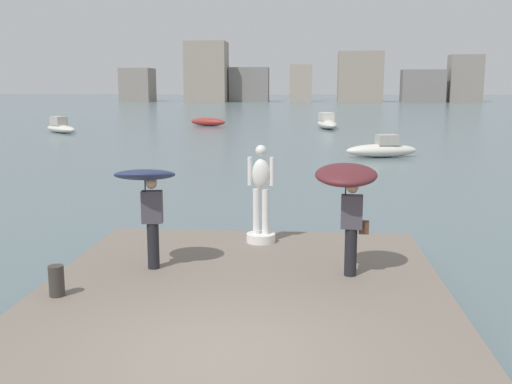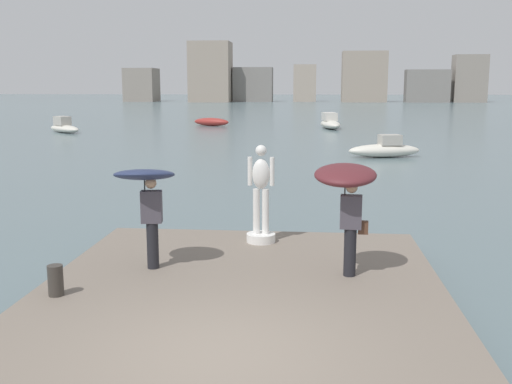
% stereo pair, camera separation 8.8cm
% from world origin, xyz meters
% --- Properties ---
extents(ground_plane, '(400.00, 400.00, 0.00)m').
position_xyz_m(ground_plane, '(0.00, 40.00, 0.00)').
color(ground_plane, slate).
extents(pier, '(6.96, 9.56, 0.40)m').
position_xyz_m(pier, '(0.00, 1.78, 0.20)').
color(pier, slate).
rests_on(pier, ground).
extents(statue_white_figure, '(0.63, 0.63, 2.14)m').
position_xyz_m(statue_white_figure, '(0.09, 5.58, 1.27)').
color(statue_white_figure, white).
rests_on(statue_white_figure, pier).
extents(onlooker_left, '(1.26, 1.27, 1.96)m').
position_xyz_m(onlooker_left, '(-1.86, 3.51, 1.92)').
color(onlooker_left, black).
rests_on(onlooker_left, pier).
extents(onlooker_right, '(1.19, 1.23, 2.07)m').
position_xyz_m(onlooker_right, '(1.80, 3.40, 2.02)').
color(onlooker_right, black).
rests_on(onlooker_right, pier).
extents(mooring_bollard, '(0.25, 0.25, 0.51)m').
position_xyz_m(mooring_bollard, '(-2.98, 1.88, 0.66)').
color(mooring_bollard, '#38332D').
rests_on(mooring_bollard, pier).
extents(boat_near, '(4.03, 1.93, 1.20)m').
position_xyz_m(boat_near, '(5.12, 25.08, 0.43)').
color(boat_near, silver).
rests_on(boat_near, ground).
extents(boat_far, '(3.83, 2.39, 0.75)m').
position_xyz_m(boat_far, '(-8.18, 48.85, 0.37)').
color(boat_far, '#9E2D28').
rests_on(boat_far, ground).
extents(boat_leftward, '(2.28, 4.99, 1.40)m').
position_xyz_m(boat_leftward, '(2.87, 46.22, 0.52)').
color(boat_leftward, silver).
rests_on(boat_leftward, ground).
extents(boat_rightward, '(4.04, 3.80, 1.30)m').
position_xyz_m(boat_rightward, '(-18.76, 39.82, 0.46)').
color(boat_rightward, silver).
rests_on(boat_rightward, ground).
extents(distant_skyline, '(81.54, 10.72, 13.37)m').
position_xyz_m(distant_skyline, '(-3.95, 130.98, 5.21)').
color(distant_skyline, gray).
rests_on(distant_skyline, ground).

